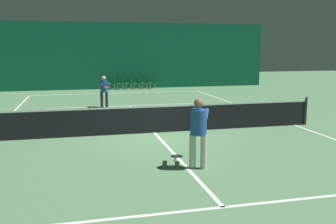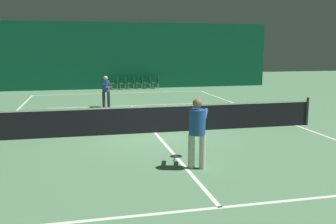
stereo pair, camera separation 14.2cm
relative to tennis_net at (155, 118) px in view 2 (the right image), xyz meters
name	(u,v)px [view 2 (the right image)]	position (x,y,z in m)	size (l,w,h in m)	color
ground_plane	(155,133)	(0.00, 0.00, -0.51)	(60.00, 60.00, 0.00)	#56845B
backdrop_curtain	(116,56)	(0.00, 14.68, 1.86)	(23.00, 0.12, 4.73)	#0F5138
court_line_baseline_far	(121,93)	(0.00, 11.90, -0.51)	(11.00, 0.10, 0.00)	white
court_line_service_far	(131,106)	(0.00, 6.40, -0.51)	(8.25, 0.10, 0.00)	white
court_line_service_near	(220,207)	(0.00, -6.40, -0.51)	(8.25, 0.10, 0.00)	white
court_line_sideline_right	(296,125)	(5.50, 0.00, -0.51)	(0.10, 23.80, 0.00)	white
court_line_centre	(155,133)	(0.00, 0.00, -0.51)	(0.10, 12.80, 0.00)	white
tennis_net	(155,118)	(0.00, 0.00, 0.00)	(12.00, 0.10, 1.07)	black
player_near	(197,128)	(0.27, -4.06, 0.50)	(0.89, 1.41, 1.74)	beige
player_far	(106,89)	(-1.28, 6.14, 0.40)	(0.44, 1.32, 1.56)	#2D2D38
courtside_chair_0	(116,83)	(-0.12, 14.13, -0.03)	(0.44, 0.44, 0.84)	#99999E
courtside_chair_1	(124,83)	(0.47, 14.13, -0.03)	(0.44, 0.44, 0.84)	#99999E
courtside_chair_2	(132,82)	(1.06, 14.13, -0.03)	(0.44, 0.44, 0.84)	#99999E
courtside_chair_3	(140,82)	(1.65, 14.13, -0.03)	(0.44, 0.44, 0.84)	#99999E
courtside_chair_4	(148,82)	(2.24, 14.13, -0.03)	(0.44, 0.44, 0.84)	#99999E
courtside_chair_5	(156,82)	(2.83, 14.13, -0.03)	(0.44, 0.44, 0.84)	#99999E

